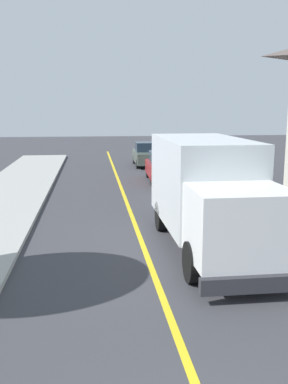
{
  "coord_description": "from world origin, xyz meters",
  "views": [
    {
      "loc": [
        -1.48,
        -3.39,
        4.13
      ],
      "look_at": [
        0.19,
        10.5,
        1.4
      ],
      "focal_mm": 40.78,
      "sensor_mm": 36.0,
      "label": 1
    }
  ],
  "objects_px": {
    "parked_car_mid": "(164,167)",
    "box_truck": "(208,189)",
    "parked_car_near": "(184,185)",
    "parked_car_far": "(147,155)"
  },
  "relations": [
    {
      "from": "parked_car_mid",
      "to": "box_truck",
      "type": "bearing_deg",
      "value": -93.33
    },
    {
      "from": "parked_car_near",
      "to": "parked_car_mid",
      "type": "relative_size",
      "value": 1.0
    },
    {
      "from": "box_truck",
      "to": "parked_car_far",
      "type": "bearing_deg",
      "value": 88.24
    },
    {
      "from": "parked_car_far",
      "to": "parked_car_mid",
      "type": "bearing_deg",
      "value": -89.02
    },
    {
      "from": "parked_car_mid",
      "to": "parked_car_near",
      "type": "bearing_deg",
      "value": -91.16
    },
    {
      "from": "box_truck",
      "to": "parked_car_far",
      "type": "distance_m",
      "value": 18.66
    },
    {
      "from": "parked_car_near",
      "to": "parked_car_far",
      "type": "bearing_deg",
      "value": 89.99
    },
    {
      "from": "box_truck",
      "to": "parked_car_far",
      "type": "xyz_separation_m",
      "value": [
        0.57,
        18.63,
        -0.97
      ]
    },
    {
      "from": "parked_car_near",
      "to": "parked_car_mid",
      "type": "xyz_separation_m",
      "value": [
        0.12,
        5.81,
        0.0
      ]
    },
    {
      "from": "box_truck",
      "to": "parked_car_near",
      "type": "relative_size",
      "value": 1.61
    }
  ]
}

